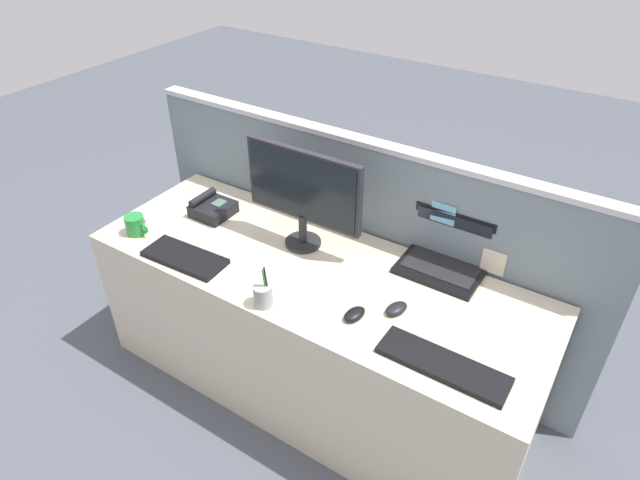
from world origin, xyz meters
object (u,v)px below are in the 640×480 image
(desk_phone, at_px, (212,208))
(pen_cup, at_px, (263,295))
(keyboard_main, at_px, (443,365))
(computer_mouse_right_hand, at_px, (396,309))
(computer_mouse_left_hand, at_px, (354,314))
(coffee_mug, at_px, (136,225))
(keyboard_spare, at_px, (185,257))
(cell_phone_white_slab, at_px, (158,214))
(laptop, at_px, (446,254))
(desktop_monitor, at_px, (303,190))

(desk_phone, distance_m, pen_cup, 0.72)
(keyboard_main, distance_m, pen_cup, 0.71)
(computer_mouse_right_hand, xyz_separation_m, computer_mouse_left_hand, (-0.12, -0.11, 0.00))
(keyboard_main, height_order, computer_mouse_left_hand, computer_mouse_left_hand)
(computer_mouse_right_hand, height_order, coffee_mug, coffee_mug)
(keyboard_spare, relative_size, computer_mouse_left_hand, 3.72)
(computer_mouse_right_hand, xyz_separation_m, pen_cup, (-0.45, -0.24, 0.03))
(keyboard_main, bearing_deg, coffee_mug, -179.42)
(keyboard_main, height_order, cell_phone_white_slab, keyboard_main)
(laptop, bearing_deg, desktop_monitor, -162.54)
(pen_cup, bearing_deg, desktop_monitor, 103.19)
(laptop, bearing_deg, coffee_mug, -157.18)
(keyboard_spare, bearing_deg, keyboard_main, -1.22)
(cell_phone_white_slab, bearing_deg, coffee_mug, -54.10)
(computer_mouse_left_hand, bearing_deg, computer_mouse_right_hand, 55.86)
(laptop, bearing_deg, keyboard_main, -68.16)
(keyboard_main, bearing_deg, desktop_monitor, 157.07)
(coffee_mug, bearing_deg, laptop, 22.82)
(computer_mouse_left_hand, xyz_separation_m, coffee_mug, (-1.12, -0.06, 0.03))
(desk_phone, height_order, computer_mouse_left_hand, desk_phone)
(computer_mouse_left_hand, distance_m, pen_cup, 0.36)
(desktop_monitor, height_order, keyboard_spare, desktop_monitor)
(keyboard_spare, relative_size, cell_phone_white_slab, 2.60)
(desktop_monitor, xyz_separation_m, keyboard_spare, (-0.36, -0.38, -0.26))
(cell_phone_white_slab, bearing_deg, keyboard_main, 18.29)
(cell_phone_white_slab, bearing_deg, desktop_monitor, 38.89)
(desktop_monitor, relative_size, computer_mouse_right_hand, 5.54)
(keyboard_spare, bearing_deg, coffee_mug, 172.30)
(desk_phone, xyz_separation_m, keyboard_spare, (0.15, -0.34, -0.02))
(keyboard_main, distance_m, computer_mouse_right_hand, 0.30)
(desktop_monitor, height_order, pen_cup, desktop_monitor)
(desk_phone, relative_size, coffee_mug, 1.40)
(desk_phone, distance_m, keyboard_spare, 0.37)
(desktop_monitor, bearing_deg, computer_mouse_left_hand, -34.57)
(desktop_monitor, distance_m, computer_mouse_left_hand, 0.58)
(keyboard_main, xyz_separation_m, keyboard_spare, (-1.17, -0.03, 0.00))
(keyboard_main, distance_m, cell_phone_white_slab, 1.54)
(computer_mouse_right_hand, bearing_deg, laptop, 102.21)
(laptop, relative_size, coffee_mug, 2.73)
(keyboard_spare, xyz_separation_m, pen_cup, (0.46, -0.05, 0.04))
(cell_phone_white_slab, bearing_deg, computer_mouse_left_hand, 18.85)
(computer_mouse_left_hand, relative_size, coffee_mug, 0.79)
(desk_phone, height_order, keyboard_spare, desk_phone)
(computer_mouse_right_hand, bearing_deg, keyboard_spare, -149.03)
(keyboard_main, bearing_deg, laptop, 112.19)
(keyboard_spare, height_order, computer_mouse_left_hand, computer_mouse_left_hand)
(computer_mouse_left_hand, height_order, cell_phone_white_slab, computer_mouse_left_hand)
(laptop, height_order, desk_phone, laptop)
(keyboard_main, bearing_deg, cell_phone_white_slab, 174.50)
(computer_mouse_right_hand, distance_m, coffee_mug, 1.25)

